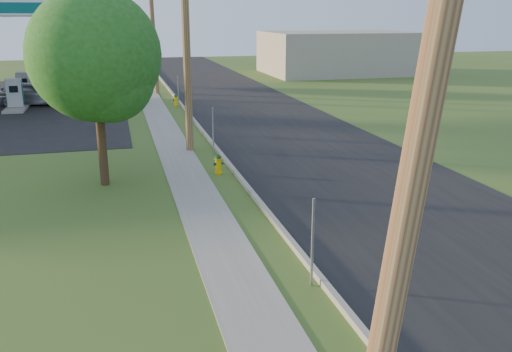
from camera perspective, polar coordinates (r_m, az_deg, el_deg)
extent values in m
cube|color=black|center=(18.57, 11.97, -1.39)|extent=(8.00, 120.00, 0.02)
cube|color=gray|center=(17.18, -0.07, -2.26)|extent=(0.15, 120.00, 0.15)
cube|color=gray|center=(16.88, -5.84, -2.93)|extent=(1.50, 120.00, 0.03)
cylinder|color=brown|center=(5.67, 17.47, 6.75)|extent=(1.31, 0.32, 9.48)
cylinder|color=brown|center=(22.94, -7.38, 14.67)|extent=(0.32, 0.32, 9.80)
cylinder|color=brown|center=(40.85, -10.80, 15.13)|extent=(0.49, 0.32, 9.50)
cube|color=gray|center=(11.62, 5.97, -7.02)|extent=(0.05, 0.04, 2.00)
cube|color=gray|center=(22.55, -4.53, 4.72)|extent=(0.05, 0.04, 2.00)
cube|color=gray|center=(34.46, -8.19, 8.75)|extent=(0.05, 0.04, 2.00)
cylinder|color=silver|center=(34.68, -19.76, 10.92)|extent=(0.36, 0.36, 5.50)
cylinder|color=silver|center=(41.24, -19.04, 11.76)|extent=(0.36, 0.36, 5.50)
cube|color=gray|center=(36.65, -23.88, 6.53)|extent=(1.20, 3.20, 0.18)
cube|color=#9EA0A3|center=(36.51, -24.06, 8.01)|extent=(0.90, 0.50, 1.70)
cube|color=#06555A|center=(36.51, -24.06, 8.01)|extent=(0.94, 0.40, 1.50)
cube|color=black|center=(36.22, -24.17, 8.34)|extent=(0.50, 0.02, 0.40)
cube|color=gray|center=(40.56, -23.06, 7.48)|extent=(1.20, 3.20, 0.18)
cube|color=#9EA0A3|center=(40.44, -23.21, 8.82)|extent=(0.90, 0.50, 1.70)
cube|color=#06555A|center=(40.44, -23.21, 8.82)|extent=(0.94, 0.40, 1.50)
cube|color=black|center=(40.14, -23.31, 9.12)|extent=(0.50, 0.02, 0.40)
cylinder|color=gray|center=(28.42, -16.61, 9.63)|extent=(0.24, 0.24, 5.00)
cube|color=silver|center=(28.25, -17.18, 16.27)|extent=(0.30, 2.00, 2.00)
cube|color=gray|center=(55.25, 8.63, 12.71)|extent=(14.00, 10.00, 4.00)
cylinder|color=#392717|center=(19.01, -15.96, 3.98)|extent=(0.30, 0.30, 3.36)
sphere|color=#205215|center=(18.64, -16.63, 12.07)|extent=(4.30, 4.30, 4.30)
sphere|color=#205215|center=(18.39, -15.22, 10.01)|extent=(2.96, 2.96, 2.96)
cylinder|color=#392717|center=(48.90, -19.79, 11.08)|extent=(0.30, 0.30, 3.40)
sphere|color=#205215|center=(48.75, -20.11, 14.25)|extent=(4.35, 4.35, 4.35)
sphere|color=#205215|center=(48.44, -19.58, 13.49)|extent=(2.99, 2.99, 2.99)
sphere|color=#0B371E|center=(9.21, 12.93, -17.58)|extent=(0.20, 0.20, 0.20)
cylinder|color=#0B371E|center=(9.16, 12.97, -17.03)|extent=(0.04, 0.04, 0.05)
cylinder|color=#DBA807|center=(20.03, -3.97, 0.34)|extent=(0.28, 0.28, 0.06)
cylinder|color=#DBA807|center=(19.96, -3.99, 1.09)|extent=(0.22, 0.22, 0.61)
cylinder|color=#DBA807|center=(19.89, -4.00, 1.82)|extent=(0.28, 0.28, 0.04)
sphere|color=#0D3B1B|center=(19.88, -4.00, 1.93)|extent=(0.23, 0.23, 0.23)
cylinder|color=#0D3B1B|center=(19.85, -4.01, 2.27)|extent=(0.05, 0.05, 0.06)
cylinder|color=#0D3B1B|center=(19.80, -3.88, 1.21)|extent=(0.12, 0.13, 0.11)
cylinder|color=#0D3B1B|center=(19.90, -4.38, 1.28)|extent=(0.11, 0.10, 0.09)
cylinder|color=#0D3B1B|center=(19.97, -3.60, 1.35)|extent=(0.11, 0.10, 0.09)
cylinder|color=yellow|center=(35.41, -8.42, 7.37)|extent=(0.28, 0.28, 0.06)
cylinder|color=yellow|center=(35.36, -8.44, 7.80)|extent=(0.22, 0.22, 0.61)
cylinder|color=yellow|center=(35.33, -8.46, 8.22)|extent=(0.28, 0.28, 0.04)
sphere|color=#0B321C|center=(35.32, -8.46, 8.29)|extent=(0.23, 0.23, 0.23)
cylinder|color=#0B321C|center=(35.30, -8.47, 8.48)|extent=(0.05, 0.05, 0.06)
cylinder|color=#0B321C|center=(35.21, -8.42, 7.90)|extent=(0.11, 0.12, 0.11)
cylinder|color=#0B321C|center=(35.34, -8.67, 7.92)|extent=(0.10, 0.09, 0.09)
cylinder|color=#0B321C|center=(35.37, -8.21, 7.94)|extent=(0.10, 0.09, 0.09)
imported|color=#A1A2A8|center=(37.97, -22.45, 8.07)|extent=(4.84, 2.57, 1.57)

